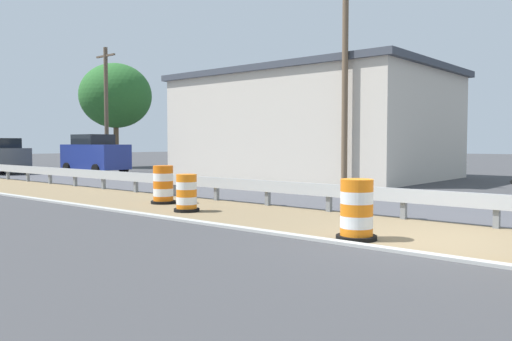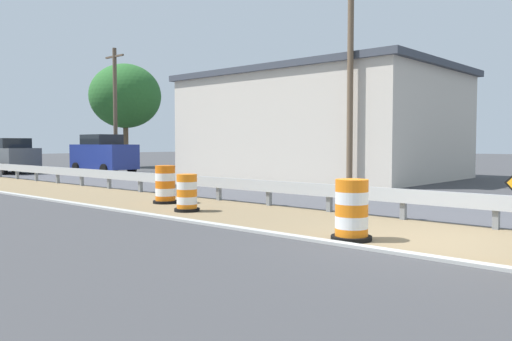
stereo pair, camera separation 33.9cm
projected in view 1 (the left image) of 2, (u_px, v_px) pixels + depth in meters
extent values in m
plane|color=#3D3D3F|center=(432.00, 241.00, 9.27)|extent=(160.00, 160.00, 0.00)
cube|color=#7F6B4C|center=(444.00, 236.00, 9.71)|extent=(3.56, 120.00, 0.01)
cube|color=#ADADA8|center=(400.00, 252.00, 8.28)|extent=(0.20, 120.00, 0.11)
cube|color=#ADB2B7|center=(363.00, 193.00, 12.50)|extent=(0.08, 52.23, 0.32)
cube|color=slate|center=(497.00, 211.00, 10.62)|extent=(0.12, 0.12, 0.70)
cube|color=slate|center=(404.00, 204.00, 11.92)|extent=(0.12, 0.12, 0.70)
cube|color=slate|center=(329.00, 198.00, 13.22)|extent=(0.12, 0.12, 0.70)
cube|color=slate|center=(268.00, 193.00, 14.52)|extent=(0.12, 0.12, 0.70)
cube|color=slate|center=(217.00, 189.00, 15.83)|extent=(0.12, 0.12, 0.70)
cube|color=slate|center=(173.00, 185.00, 17.13)|extent=(0.12, 0.12, 0.70)
cube|color=slate|center=(136.00, 182.00, 18.43)|extent=(0.12, 0.12, 0.70)
cube|color=slate|center=(103.00, 180.00, 19.73)|extent=(0.12, 0.12, 0.70)
cube|color=slate|center=(75.00, 178.00, 21.03)|extent=(0.12, 0.12, 0.70)
cube|color=slate|center=(50.00, 176.00, 22.34)|extent=(0.12, 0.12, 0.70)
cube|color=slate|center=(28.00, 174.00, 23.64)|extent=(0.12, 0.12, 0.70)
cube|color=slate|center=(8.00, 172.00, 24.94)|extent=(0.12, 0.12, 0.70)
cylinder|color=orange|center=(356.00, 234.00, 9.39)|extent=(0.59, 0.59, 0.22)
cylinder|color=white|center=(357.00, 222.00, 9.38)|extent=(0.59, 0.59, 0.22)
cylinder|color=orange|center=(357.00, 209.00, 9.37)|extent=(0.59, 0.59, 0.22)
cylinder|color=white|center=(357.00, 197.00, 9.36)|extent=(0.59, 0.59, 0.22)
cylinder|color=orange|center=(357.00, 185.00, 9.34)|extent=(0.59, 0.59, 0.22)
cylinder|color=black|center=(356.00, 237.00, 9.39)|extent=(0.74, 0.74, 0.08)
cylinder|color=orange|center=(187.00, 208.00, 13.25)|extent=(0.52, 0.52, 0.19)
cylinder|color=white|center=(187.00, 200.00, 13.24)|extent=(0.52, 0.52, 0.19)
cylinder|color=orange|center=(187.00, 193.00, 13.23)|extent=(0.52, 0.52, 0.19)
cylinder|color=white|center=(186.00, 185.00, 13.22)|extent=(0.52, 0.52, 0.19)
cylinder|color=orange|center=(186.00, 178.00, 13.21)|extent=(0.52, 0.52, 0.19)
cylinder|color=black|center=(187.00, 210.00, 13.25)|extent=(0.65, 0.65, 0.08)
cylinder|color=orange|center=(163.00, 200.00, 15.02)|extent=(0.57, 0.57, 0.22)
cylinder|color=white|center=(163.00, 192.00, 15.01)|extent=(0.57, 0.57, 0.22)
cylinder|color=orange|center=(163.00, 185.00, 15.00)|extent=(0.57, 0.57, 0.22)
cylinder|color=white|center=(163.00, 177.00, 14.99)|extent=(0.57, 0.57, 0.22)
cylinder|color=orange|center=(163.00, 169.00, 14.98)|extent=(0.57, 0.57, 0.22)
cylinder|color=black|center=(163.00, 202.00, 15.03)|extent=(0.72, 0.72, 0.08)
cylinder|color=black|center=(4.00, 167.00, 31.48)|extent=(0.23, 0.64, 0.64)
cylinder|color=black|center=(26.00, 168.00, 29.70)|extent=(0.23, 0.64, 0.64)
cube|color=navy|center=(95.00, 157.00, 29.07)|extent=(1.77, 4.54, 1.35)
cube|color=black|center=(93.00, 139.00, 29.14)|extent=(1.57, 2.10, 0.56)
cylinder|color=black|center=(124.00, 169.00, 28.77)|extent=(0.23, 0.64, 0.64)
cylinder|color=black|center=(96.00, 170.00, 27.48)|extent=(0.23, 0.64, 0.64)
cylinder|color=black|center=(94.00, 167.00, 30.73)|extent=(0.23, 0.64, 0.64)
cylinder|color=black|center=(67.00, 168.00, 29.45)|extent=(0.23, 0.64, 0.64)
cube|color=beige|center=(313.00, 128.00, 27.12)|extent=(8.87, 12.74, 5.04)
cube|color=#3D424C|center=(313.00, 77.00, 26.98)|extent=(9.22, 13.25, 0.30)
cylinder|color=brown|center=(345.00, 78.00, 20.37)|extent=(0.24, 0.24, 8.56)
cylinder|color=brown|center=(106.00, 110.00, 31.16)|extent=(0.24, 0.24, 7.44)
cube|color=brown|center=(106.00, 56.00, 30.99)|extent=(0.12, 1.80, 0.10)
cylinder|color=brown|center=(116.00, 146.00, 37.20)|extent=(0.36, 0.36, 3.09)
ellipsoid|color=#286028|center=(116.00, 96.00, 37.02)|extent=(5.07, 5.07, 4.56)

